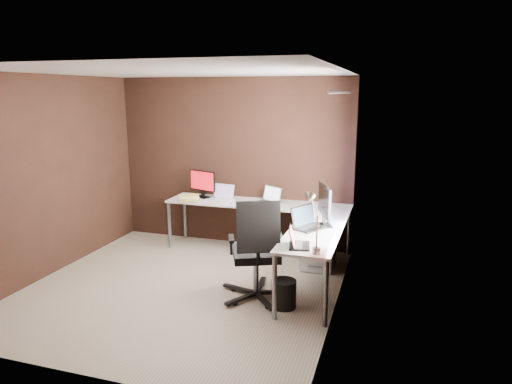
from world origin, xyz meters
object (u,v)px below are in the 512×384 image
laptop_black_small (297,242)px  desk_lamp (312,215)px  drawer_pedestal (319,245)px  monitor_left (203,182)px  office_chair (256,270)px  laptop_silver (269,199)px  laptop_white (222,197)px  laptop_black_big (307,223)px  monitor_right (325,203)px  book_stack (189,198)px  wastebasket (284,294)px

laptop_black_small → desk_lamp: bearing=-130.2°
drawer_pedestal → desk_lamp: size_ratio=1.00×
monitor_left → office_chair: office_chair is taller
drawer_pedestal → monitor_left: monitor_left is taller
laptop_silver → laptop_white: bearing=-146.2°
laptop_black_big → desk_lamp: desk_lamp is taller
monitor_right → office_chair: 1.12m
monitor_right → laptop_silver: (-0.93, 0.93, -0.23)m
laptop_silver → monitor_right: bearing=-14.9°
monitor_left → office_chair: 2.15m
monitor_right → office_chair: size_ratio=0.49×
monitor_right → laptop_black_small: 0.86m
book_stack → office_chair: office_chair is taller
desk_lamp → drawer_pedestal: bearing=120.0°
desk_lamp → office_chair: size_ratio=0.51×
monitor_right → book_stack: bearing=51.6°
monitor_left → laptop_black_big: 2.10m
laptop_black_small → monitor_left: bearing=35.2°
laptop_black_big → book_stack: size_ratio=1.44×
desk_lamp → wastebasket: desk_lamp is taller
laptop_black_small → wastebasket: size_ratio=1.07×
laptop_silver → wastebasket: (0.63, -1.67, -0.63)m
book_stack → laptop_silver: bearing=12.4°
office_chair → wastebasket: office_chair is taller
monitor_left → monitor_right: 2.19m
desk_lamp → office_chair: (-0.65, 0.28, -0.76)m
monitor_right → laptop_silver: size_ratio=1.37×
monitor_right → laptop_black_small: monitor_right is taller
wastebasket → laptop_black_small: bearing=-25.8°
monitor_left → monitor_right: bearing=-7.9°
book_stack → desk_lamp: (2.08, -1.59, 0.33)m
laptop_silver → wastebasket: 1.90m
drawer_pedestal → monitor_left: 2.00m
monitor_left → laptop_white: monitor_left is taller
laptop_white → book_stack: laptop_white is taller
monitor_right → wastebasket: monitor_right is taller
drawer_pedestal → laptop_black_small: bearing=-90.7°
laptop_black_small → laptop_white: bearing=30.4°
monitor_right → drawer_pedestal: bearing=-5.7°
laptop_white → wastebasket: laptop_white is taller
laptop_black_big → wastebasket: laptop_black_big is taller
wastebasket → monitor_left: bearing=134.7°
laptop_black_big → book_stack: bearing=96.9°
laptop_white → wastebasket: (1.34, -1.63, -0.63)m
laptop_black_big → monitor_right: bearing=-24.0°
drawer_pedestal → laptop_black_big: size_ratio=1.28×
laptop_white → book_stack: (-0.43, -0.21, -0.01)m
monitor_right → laptop_white: bearing=41.5°
laptop_black_small → laptop_black_big: bearing=-8.8°
laptop_black_big → office_chair: (-0.47, -0.50, -0.44)m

